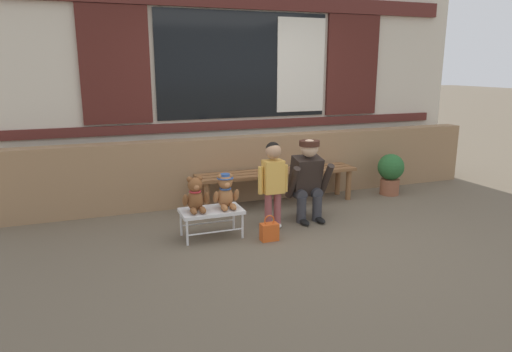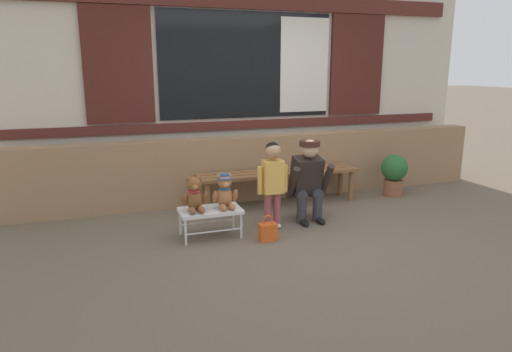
{
  "view_description": "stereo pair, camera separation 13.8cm",
  "coord_description": "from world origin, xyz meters",
  "views": [
    {
      "loc": [
        -2.1,
        -4.22,
        1.75
      ],
      "look_at": [
        -0.35,
        0.46,
        0.55
      ],
      "focal_mm": 32.39,
      "sensor_mm": 36.0,
      "label": 1
    },
    {
      "loc": [
        -1.97,
        -4.27,
        1.75
      ],
      "look_at": [
        -0.35,
        0.46,
        0.55
      ],
      "focal_mm": 32.39,
      "sensor_mm": 36.0,
      "label": 2
    }
  ],
  "objects": [
    {
      "name": "ground_plane",
      "position": [
        0.0,
        0.0,
        0.0
      ],
      "size": [
        60.0,
        60.0,
        0.0
      ],
      "primitive_type": "plane",
      "color": "brown"
    },
    {
      "name": "teddy_bear_plain",
      "position": [
        -1.09,
        0.22,
        0.46
      ],
      "size": [
        0.28,
        0.26,
        0.36
      ],
      "color": "brown",
      "rests_on": "small_display_bench"
    },
    {
      "name": "wooden_bench_long",
      "position": [
        0.17,
        1.06,
        0.37
      ],
      "size": [
        2.1,
        0.4,
        0.44
      ],
      "color": "brown",
      "rests_on": "ground"
    },
    {
      "name": "brick_low_wall",
      "position": [
        0.0,
        1.43,
        0.42
      ],
      "size": [
        6.61,
        0.25,
        0.85
      ],
      "primitive_type": "cube",
      "color": "#997551",
      "rests_on": "ground"
    },
    {
      "name": "small_display_bench",
      "position": [
        -0.93,
        0.21,
        0.27
      ],
      "size": [
        0.64,
        0.36,
        0.3
      ],
      "color": "silver",
      "rests_on": "ground"
    },
    {
      "name": "handbag_on_ground",
      "position": [
        -0.41,
        -0.09,
        0.1
      ],
      "size": [
        0.18,
        0.11,
        0.27
      ],
      "color": "#DB561E",
      "rests_on": "ground"
    },
    {
      "name": "teddy_bear_with_hat",
      "position": [
        -0.77,
        0.22,
        0.47
      ],
      "size": [
        0.28,
        0.27,
        0.36
      ],
      "color": "#A86B3D",
      "rests_on": "small_display_bench"
    },
    {
      "name": "shop_facade",
      "position": [
        0.0,
        1.94,
        1.65
      ],
      "size": [
        6.75,
        0.26,
        3.27
      ],
      "color": "beige",
      "rests_on": "ground"
    },
    {
      "name": "child_standing",
      "position": [
        -0.23,
        0.26,
        0.59
      ],
      "size": [
        0.35,
        0.18,
        0.96
      ],
      "color": "#994C4C",
      "rests_on": "ground"
    },
    {
      "name": "adult_crouching",
      "position": [
        0.25,
        0.38,
        0.48
      ],
      "size": [
        0.5,
        0.49,
        0.95
      ],
      "color": "#333338",
      "rests_on": "ground"
    },
    {
      "name": "potted_plant",
      "position": [
        1.82,
        0.94,
        0.32
      ],
      "size": [
        0.36,
        0.36,
        0.57
      ],
      "color": "brown",
      "rests_on": "ground"
    }
  ]
}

